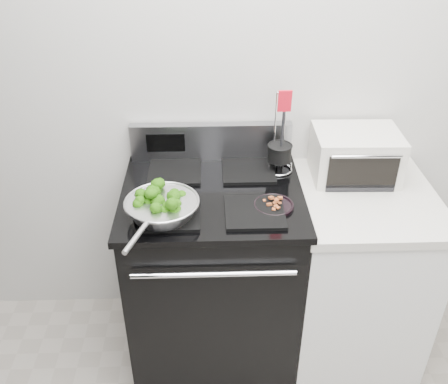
{
  "coord_description": "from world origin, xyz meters",
  "views": [
    {
      "loc": [
        -0.31,
        -0.41,
        2.11
      ],
      "look_at": [
        -0.25,
        1.36,
        0.98
      ],
      "focal_mm": 40.0,
      "sensor_mm": 36.0,
      "label": 1
    }
  ],
  "objects_px": {
    "gas_range": "(213,272)",
    "toaster_oven": "(355,155)",
    "skillet": "(162,207)",
    "bacon_plate": "(274,203)",
    "utensil_holder": "(279,157)"
  },
  "relations": [
    {
      "from": "gas_range",
      "to": "bacon_plate",
      "type": "bearing_deg",
      "value": -26.84
    },
    {
      "from": "gas_range",
      "to": "toaster_oven",
      "type": "bearing_deg",
      "value": 14.12
    },
    {
      "from": "skillet",
      "to": "utensil_holder",
      "type": "height_order",
      "value": "utensil_holder"
    },
    {
      "from": "skillet",
      "to": "bacon_plate",
      "type": "xyz_separation_m",
      "value": [
        0.45,
        0.06,
        -0.03
      ]
    },
    {
      "from": "gas_range",
      "to": "skillet",
      "type": "bearing_deg",
      "value": -137.11
    },
    {
      "from": "skillet",
      "to": "utensil_holder",
      "type": "bearing_deg",
      "value": 54.18
    },
    {
      "from": "skillet",
      "to": "toaster_oven",
      "type": "xyz_separation_m",
      "value": [
        0.86,
        0.35,
        0.03
      ]
    },
    {
      "from": "gas_range",
      "to": "utensil_holder",
      "type": "distance_m",
      "value": 0.64
    },
    {
      "from": "bacon_plate",
      "to": "utensil_holder",
      "type": "bearing_deg",
      "value": 79.11
    },
    {
      "from": "skillet",
      "to": "toaster_oven",
      "type": "relative_size",
      "value": 1.19
    },
    {
      "from": "skillet",
      "to": "utensil_holder",
      "type": "distance_m",
      "value": 0.63
    },
    {
      "from": "utensil_holder",
      "to": "toaster_oven",
      "type": "xyz_separation_m",
      "value": [
        0.35,
        -0.01,
        0.01
      ]
    },
    {
      "from": "utensil_holder",
      "to": "toaster_oven",
      "type": "height_order",
      "value": "utensil_holder"
    },
    {
      "from": "skillet",
      "to": "bacon_plate",
      "type": "height_order",
      "value": "skillet"
    },
    {
      "from": "bacon_plate",
      "to": "skillet",
      "type": "bearing_deg",
      "value": -172.65
    }
  ]
}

